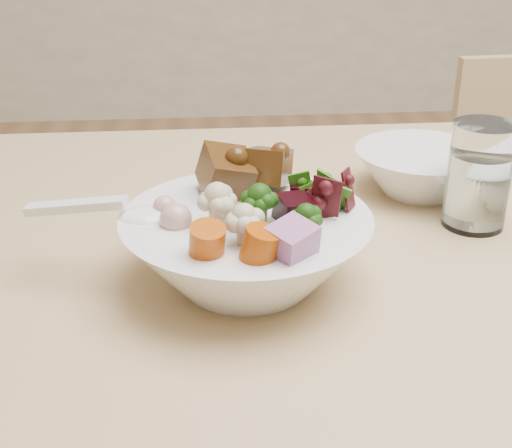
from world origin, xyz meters
The scene contains 4 objects.
food_bowl centered at (-0.63, -0.13, 0.85)m, with size 0.25×0.25×0.13m.
soup_spoon centered at (-0.74, -0.11, 0.88)m, with size 0.15×0.07×0.03m.
water_glass centered at (-0.35, -0.02, 0.86)m, with size 0.07×0.07×0.12m.
side_bowl centered at (-0.39, 0.08, 0.83)m, with size 0.17×0.17×0.06m, color white, non-canonical shape.
Camera 1 is at (-0.67, -0.75, 1.17)m, focal length 50.00 mm.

